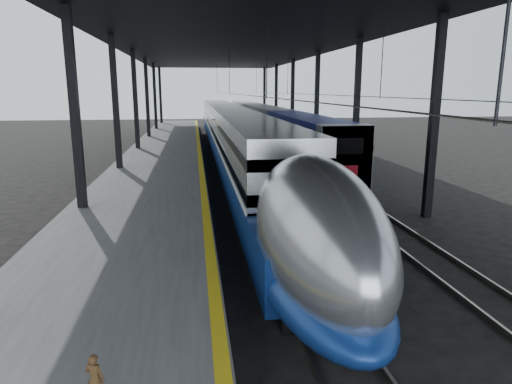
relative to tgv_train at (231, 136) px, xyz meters
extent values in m
plane|color=black|center=(-2.00, -24.25, -2.01)|extent=(160.00, 160.00, 0.00)
cube|color=#4C4C4F|center=(-5.50, -4.25, -1.51)|extent=(6.00, 80.00, 1.00)
cube|color=gold|center=(-2.70, -4.25, -1.00)|extent=(0.30, 80.00, 0.01)
cube|color=slate|center=(-0.72, -4.25, -1.93)|extent=(0.08, 80.00, 0.16)
cube|color=slate|center=(0.72, -4.25, -1.93)|extent=(0.08, 80.00, 0.16)
cube|color=slate|center=(4.28, -4.25, -1.93)|extent=(0.08, 80.00, 0.16)
cube|color=slate|center=(5.72, -4.25, -1.93)|extent=(0.08, 80.00, 0.16)
cube|color=black|center=(-7.80, -19.25, 2.49)|extent=(0.35, 0.35, 9.00)
cube|color=black|center=(7.60, -19.25, 2.49)|extent=(0.35, 0.35, 9.00)
cube|color=black|center=(-7.80, -9.25, 2.49)|extent=(0.35, 0.35, 9.00)
cube|color=black|center=(7.60, -9.25, 2.49)|extent=(0.35, 0.35, 9.00)
cube|color=black|center=(-7.80, 0.75, 2.49)|extent=(0.35, 0.35, 9.00)
cube|color=black|center=(7.60, 0.75, 2.49)|extent=(0.35, 0.35, 9.00)
cube|color=black|center=(-7.80, 10.75, 2.49)|extent=(0.35, 0.35, 9.00)
cube|color=black|center=(7.60, 10.75, 2.49)|extent=(0.35, 0.35, 9.00)
cube|color=black|center=(-7.80, 20.75, 2.49)|extent=(0.35, 0.35, 9.00)
cube|color=black|center=(7.60, 20.75, 2.49)|extent=(0.35, 0.35, 9.00)
cube|color=black|center=(-7.80, 30.75, 2.49)|extent=(0.35, 0.35, 9.00)
cube|color=black|center=(7.60, 30.75, 2.49)|extent=(0.35, 0.35, 9.00)
cube|color=black|center=(-0.10, -4.25, 7.24)|extent=(18.00, 75.00, 0.45)
cylinder|color=slate|center=(0.00, -4.25, 3.49)|extent=(0.03, 74.00, 0.03)
cylinder|color=slate|center=(5.00, -4.25, 3.49)|extent=(0.03, 74.00, 0.03)
cube|color=#ADB0B5|center=(0.00, 4.02, 0.29)|extent=(2.90, 57.00, 3.99)
cube|color=navy|center=(0.00, 2.52, -0.96)|extent=(2.98, 62.00, 1.55)
cube|color=silver|center=(0.00, 4.02, -0.16)|extent=(3.00, 57.00, 0.10)
cube|color=black|center=(0.00, 4.02, 1.44)|extent=(2.94, 57.00, 0.42)
cube|color=black|center=(0.00, 4.02, 0.29)|extent=(2.94, 57.00, 0.42)
ellipsoid|color=#ADB0B5|center=(0.00, -27.48, 0.14)|extent=(2.90, 8.40, 3.99)
ellipsoid|color=navy|center=(0.00, -27.48, -1.01)|extent=(2.98, 8.40, 1.70)
ellipsoid|color=black|center=(0.00, -30.08, 0.94)|extent=(1.50, 2.20, 0.90)
cube|color=black|center=(0.00, -27.48, -1.81)|extent=(2.20, 2.60, 0.40)
cube|color=black|center=(0.00, -5.48, -1.81)|extent=(2.20, 2.60, 0.40)
cube|color=navy|center=(5.00, -6.33, 0.02)|extent=(2.83, 18.00, 3.85)
cube|color=gray|center=(5.00, -14.73, 0.02)|extent=(2.89, 1.20, 3.90)
cube|color=black|center=(5.00, -15.35, 0.88)|extent=(1.72, 0.06, 0.86)
cube|color=maroon|center=(5.00, -15.35, -0.44)|extent=(1.21, 0.06, 0.56)
cube|color=gray|center=(5.00, 12.67, 0.02)|extent=(2.83, 18.00, 3.85)
cube|color=gray|center=(5.00, 31.67, 0.02)|extent=(2.83, 18.00, 3.85)
cube|color=black|center=(5.00, -12.33, -1.83)|extent=(2.23, 2.40, 0.36)
cube|color=black|center=(5.00, 9.67, -1.83)|extent=(2.23, 2.40, 0.36)
imported|color=#452E17|center=(-4.72, -32.06, -0.58)|extent=(0.36, 0.29, 0.85)
camera|label=1|loc=(-3.07, -38.60, 3.81)|focal=32.00mm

